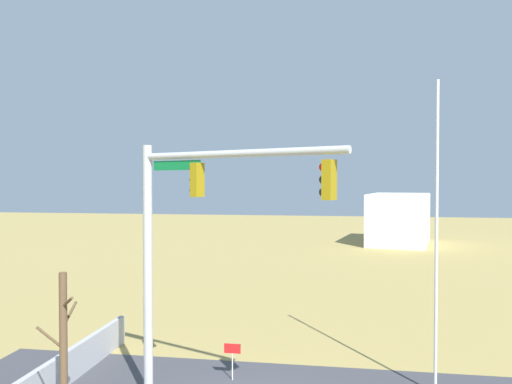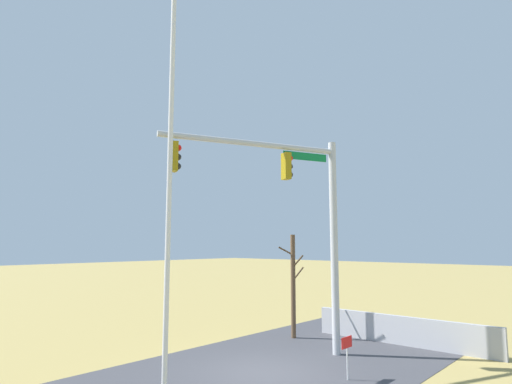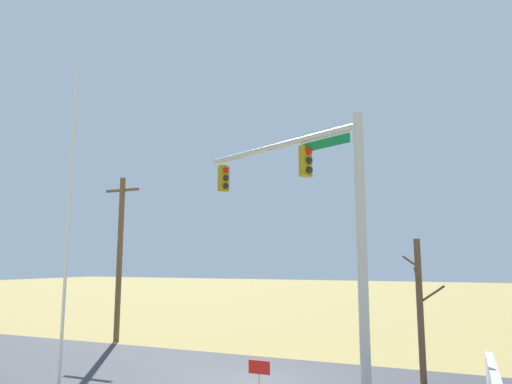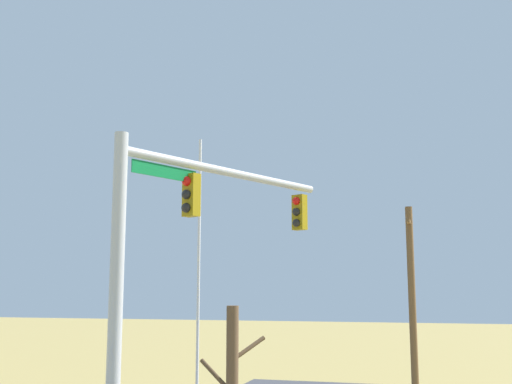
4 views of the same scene
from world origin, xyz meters
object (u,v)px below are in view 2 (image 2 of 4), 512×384
(signal_mast, at_px, (296,205))
(open_sign, at_px, (347,348))
(flagpole, at_px, (169,193))
(bare_tree, at_px, (293,284))

(signal_mast, relative_size, open_sign, 6.34)
(open_sign, bearing_deg, flagpole, 179.78)
(flagpole, relative_size, open_sign, 8.01)
(signal_mast, xyz_separation_m, bare_tree, (2.65, 2.11, -3.10))
(signal_mast, bearing_deg, bare_tree, 38.54)
(flagpole, bearing_deg, open_sign, -0.22)
(flagpole, height_order, bare_tree, flagpole)
(open_sign, bearing_deg, signal_mast, 71.40)
(flagpole, distance_m, open_sign, 7.61)
(bare_tree, distance_m, open_sign, 5.82)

